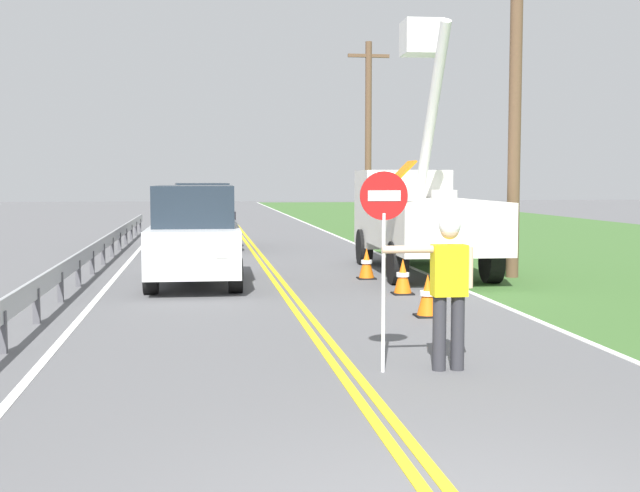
{
  "coord_description": "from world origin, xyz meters",
  "views": [
    {
      "loc": [
        -1.66,
        -4.89,
        2.25
      ],
      "look_at": [
        0.17,
        8.15,
        1.2
      ],
      "focal_mm": 47.75,
      "sensor_mm": 36.0,
      "label": 1
    }
  ],
  "objects_px": {
    "utility_pole_mid": "(368,132)",
    "traffic_cone_lead": "(428,296)",
    "traffic_cone_tail": "(367,264)",
    "oncoming_suv_nearest": "(195,235)",
    "traffic_cone_mid": "(403,277)",
    "stop_sign_paddle": "(384,226)",
    "flagger_worker": "(448,282)",
    "oncoming_suv_second": "(201,215)",
    "utility_pole_near": "(515,88)",
    "utility_bucket_truck": "(418,212)"
  },
  "relations": [
    {
      "from": "flagger_worker",
      "to": "utility_pole_mid",
      "type": "height_order",
      "value": "utility_pole_mid"
    },
    {
      "from": "utility_bucket_truck",
      "to": "traffic_cone_mid",
      "type": "bearing_deg",
      "value": -108.52
    },
    {
      "from": "flagger_worker",
      "to": "oncoming_suv_nearest",
      "type": "relative_size",
      "value": 0.39
    },
    {
      "from": "utility_pole_mid",
      "to": "traffic_cone_lead",
      "type": "xyz_separation_m",
      "value": [
        -3.56,
        -22.95,
        -3.89
      ]
    },
    {
      "from": "traffic_cone_tail",
      "to": "traffic_cone_mid",
      "type": "bearing_deg",
      "value": -85.42
    },
    {
      "from": "stop_sign_paddle",
      "to": "utility_pole_mid",
      "type": "distance_m",
      "value": 27.35
    },
    {
      "from": "utility_pole_near",
      "to": "traffic_cone_tail",
      "type": "xyz_separation_m",
      "value": [
        -3.35,
        0.16,
        -3.94
      ]
    },
    {
      "from": "oncoming_suv_nearest",
      "to": "traffic_cone_mid",
      "type": "height_order",
      "value": "oncoming_suv_nearest"
    },
    {
      "from": "utility_pole_mid",
      "to": "traffic_cone_mid",
      "type": "bearing_deg",
      "value": -99.33
    },
    {
      "from": "utility_bucket_truck",
      "to": "oncoming_suv_second",
      "type": "relative_size",
      "value": 1.47
    },
    {
      "from": "oncoming_suv_nearest",
      "to": "stop_sign_paddle",
      "type": "bearing_deg",
      "value": -75.54
    },
    {
      "from": "oncoming_suv_second",
      "to": "utility_pole_mid",
      "type": "bearing_deg",
      "value": 50.21
    },
    {
      "from": "oncoming_suv_nearest",
      "to": "oncoming_suv_second",
      "type": "distance_m",
      "value": 9.54
    },
    {
      "from": "flagger_worker",
      "to": "traffic_cone_mid",
      "type": "xyz_separation_m",
      "value": [
        1.03,
        6.49,
        -0.71
      ]
    },
    {
      "from": "traffic_cone_mid",
      "to": "utility_bucket_truck",
      "type": "bearing_deg",
      "value": 71.48
    },
    {
      "from": "utility_bucket_truck",
      "to": "traffic_cone_lead",
      "type": "height_order",
      "value": "utility_bucket_truck"
    },
    {
      "from": "flagger_worker",
      "to": "utility_pole_near",
      "type": "relative_size",
      "value": 0.22
    },
    {
      "from": "traffic_cone_lead",
      "to": "utility_pole_near",
      "type": "bearing_deg",
      "value": 56.59
    },
    {
      "from": "flagger_worker",
      "to": "stop_sign_paddle",
      "type": "xyz_separation_m",
      "value": [
        -0.77,
        0.01,
        0.66
      ]
    },
    {
      "from": "flagger_worker",
      "to": "utility_pole_near",
      "type": "bearing_deg",
      "value": 64.97
    },
    {
      "from": "utility_pole_near",
      "to": "traffic_cone_tail",
      "type": "bearing_deg",
      "value": 177.3
    },
    {
      "from": "traffic_cone_lead",
      "to": "traffic_cone_tail",
      "type": "bearing_deg",
      "value": 89.73
    },
    {
      "from": "stop_sign_paddle",
      "to": "oncoming_suv_nearest",
      "type": "bearing_deg",
      "value": 104.46
    },
    {
      "from": "traffic_cone_lead",
      "to": "utility_bucket_truck",
      "type": "bearing_deg",
      "value": 76.74
    },
    {
      "from": "traffic_cone_lead",
      "to": "traffic_cone_mid",
      "type": "relative_size",
      "value": 1.0
    },
    {
      "from": "oncoming_suv_second",
      "to": "utility_pole_near",
      "type": "relative_size",
      "value": 0.57
    },
    {
      "from": "oncoming_suv_second",
      "to": "traffic_cone_tail",
      "type": "height_order",
      "value": "oncoming_suv_second"
    },
    {
      "from": "traffic_cone_lead",
      "to": "traffic_cone_tail",
      "type": "height_order",
      "value": "same"
    },
    {
      "from": "flagger_worker",
      "to": "oncoming_suv_second",
      "type": "xyz_separation_m",
      "value": [
        -2.83,
        18.13,
        0.01
      ]
    },
    {
      "from": "flagger_worker",
      "to": "utility_pole_mid",
      "type": "xyz_separation_m",
      "value": [
        4.36,
        26.76,
        3.18
      ]
    },
    {
      "from": "traffic_cone_lead",
      "to": "traffic_cone_tail",
      "type": "relative_size",
      "value": 1.0
    },
    {
      "from": "stop_sign_paddle",
      "to": "traffic_cone_tail",
      "type": "distance_m",
      "value": 9.31
    },
    {
      "from": "utility_bucket_truck",
      "to": "traffic_cone_lead",
      "type": "xyz_separation_m",
      "value": [
        -1.58,
        -6.69,
        -1.09
      ]
    },
    {
      "from": "flagger_worker",
      "to": "oncoming_suv_second",
      "type": "relative_size",
      "value": 0.39
    },
    {
      "from": "utility_bucket_truck",
      "to": "traffic_cone_tail",
      "type": "height_order",
      "value": "utility_bucket_truck"
    },
    {
      "from": "oncoming_suv_second",
      "to": "utility_pole_mid",
      "type": "distance_m",
      "value": 11.67
    },
    {
      "from": "traffic_cone_mid",
      "to": "stop_sign_paddle",
      "type": "bearing_deg",
      "value": -105.5
    },
    {
      "from": "stop_sign_paddle",
      "to": "traffic_cone_tail",
      "type": "relative_size",
      "value": 3.33
    },
    {
      "from": "oncoming_suv_second",
      "to": "utility_pole_near",
      "type": "bearing_deg",
      "value": -52.79
    },
    {
      "from": "utility_pole_mid",
      "to": "traffic_cone_tail",
      "type": "distance_m",
      "value": 18.45
    },
    {
      "from": "traffic_cone_lead",
      "to": "flagger_worker",
      "type": "bearing_deg",
      "value": -101.79
    },
    {
      "from": "stop_sign_paddle",
      "to": "utility_bucket_truck",
      "type": "relative_size",
      "value": 0.34
    },
    {
      "from": "oncoming_suv_nearest",
      "to": "utility_pole_near",
      "type": "xyz_separation_m",
      "value": [
        7.15,
        0.33,
        3.22
      ]
    },
    {
      "from": "oncoming_suv_nearest",
      "to": "utility_pole_mid",
      "type": "bearing_deg",
      "value": 68.0
    },
    {
      "from": "utility_bucket_truck",
      "to": "oncoming_suv_nearest",
      "type": "relative_size",
      "value": 1.48
    },
    {
      "from": "stop_sign_paddle",
      "to": "utility_pole_mid",
      "type": "height_order",
      "value": "utility_pole_mid"
    },
    {
      "from": "utility_bucket_truck",
      "to": "utility_pole_near",
      "type": "distance_m",
      "value": 3.72
    },
    {
      "from": "stop_sign_paddle",
      "to": "traffic_cone_lead",
      "type": "height_order",
      "value": "stop_sign_paddle"
    },
    {
      "from": "stop_sign_paddle",
      "to": "traffic_cone_mid",
      "type": "height_order",
      "value": "stop_sign_paddle"
    },
    {
      "from": "stop_sign_paddle",
      "to": "flagger_worker",
      "type": "bearing_deg",
      "value": -0.74
    }
  ]
}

